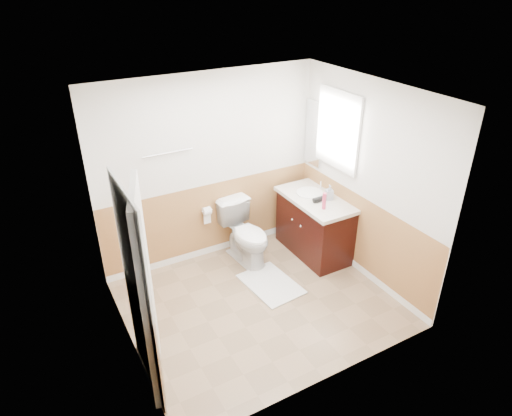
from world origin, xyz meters
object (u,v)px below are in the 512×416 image
soap_dispenser (329,192)px  lotion_bottle (324,201)px  vanity_cabinet (314,227)px  bath_mat (271,284)px  toilet (246,234)px

soap_dispenser → lotion_bottle: bearing=-140.2°
vanity_cabinet → lotion_bottle: 0.64m
bath_mat → soap_dispenser: 1.42m
lotion_bottle → bath_mat: bearing=-175.0°
soap_dispenser → bath_mat: bearing=-166.2°
lotion_bottle → soap_dispenser: size_ratio=1.08×
toilet → soap_dispenser: (1.03, -0.40, 0.54)m
toilet → vanity_cabinet: (0.91, -0.28, -0.01)m
lotion_bottle → vanity_cabinet: bearing=71.4°
toilet → lotion_bottle: bearing=-41.0°
bath_mat → vanity_cabinet: vanity_cabinet is taller
vanity_cabinet → toilet: bearing=162.8°
bath_mat → soap_dispenser: bearing=13.8°
bath_mat → vanity_cabinet: bearing=22.0°
vanity_cabinet → soap_dispenser: (0.12, -0.11, 0.55)m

